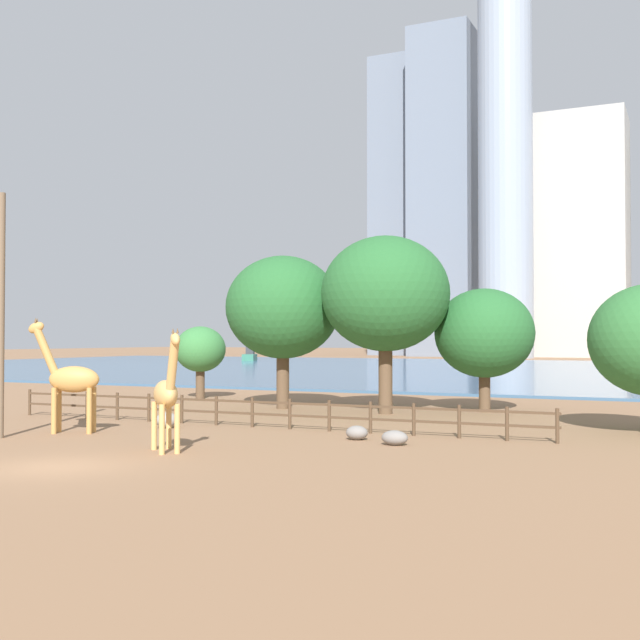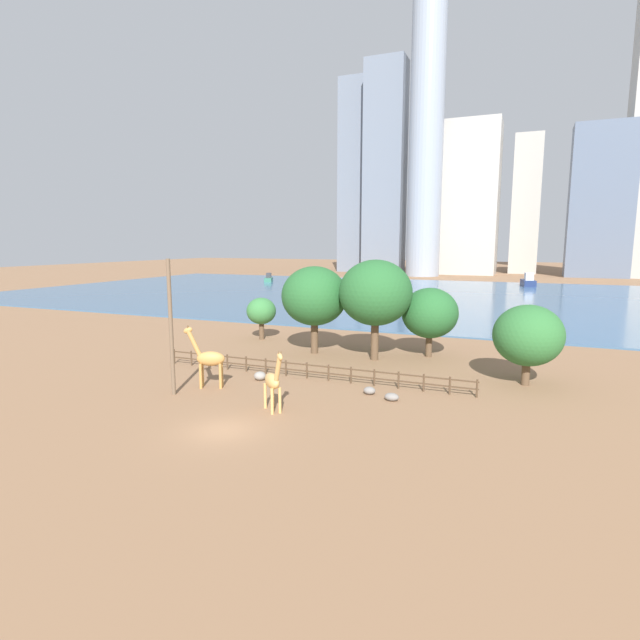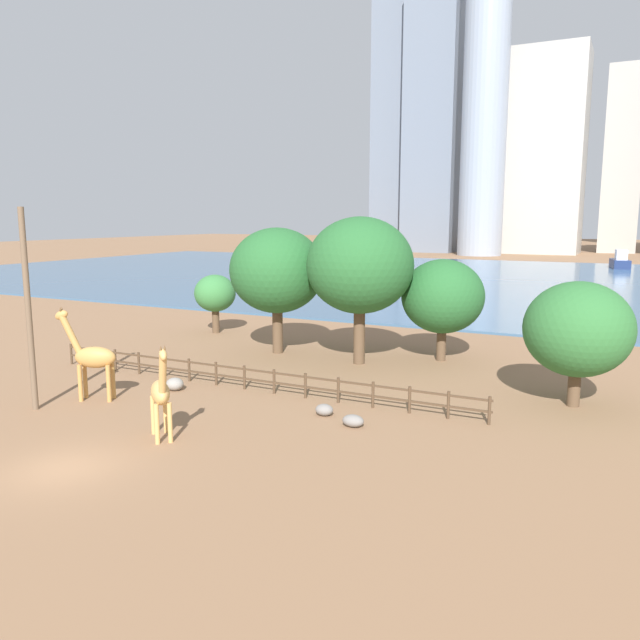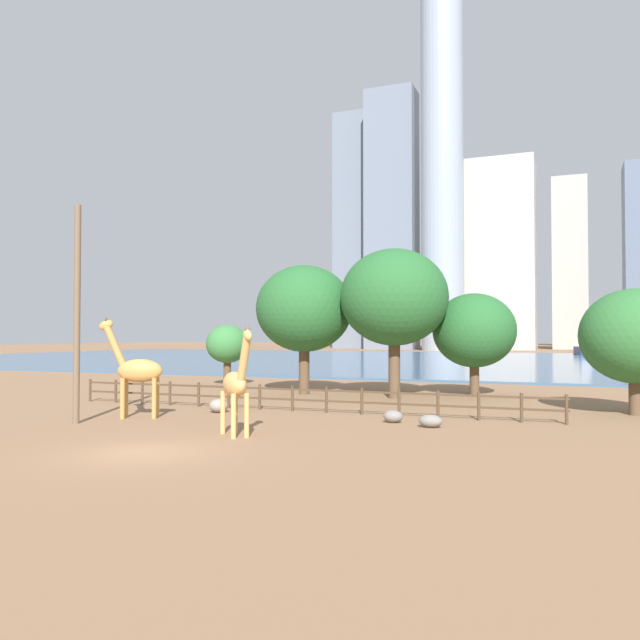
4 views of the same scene
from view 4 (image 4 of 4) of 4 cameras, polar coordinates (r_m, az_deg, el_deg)
ground_plane at (r=97.89m, az=14.05°, el=-3.62°), size 400.00×400.00×0.00m
harbor_water at (r=94.92m, az=13.81°, el=-3.63°), size 180.00×86.00×0.20m
giraffe_tall at (r=24.15m, az=-7.70°, el=-5.84°), size 2.36×2.19×4.23m
giraffe_companion at (r=30.38m, az=-16.44°, el=-4.43°), size 3.01×1.73×4.74m
utility_pole at (r=29.36m, az=-21.33°, el=0.54°), size 0.28×0.28×9.60m
boulder_near_fence at (r=31.77m, az=-9.26°, el=-7.74°), size 0.95×0.91×0.68m
boulder_by_pole at (r=28.01m, az=6.70°, el=-8.74°), size 0.86×0.73×0.55m
boulder_small at (r=26.77m, az=10.07°, el=-9.08°), size 0.99×0.72×0.54m
enclosure_fence at (r=31.88m, az=-2.50°, el=-6.99°), size 26.12×0.14×1.30m
tree_left_large at (r=33.79m, az=26.82°, el=-1.33°), size 5.12×5.12×6.13m
tree_center_broad at (r=48.47m, az=-8.47°, el=-2.23°), size 3.27×3.27×4.66m
tree_right_tall at (r=40.81m, az=13.91°, el=-0.95°), size 5.25×5.25×6.53m
tree_left_small at (r=38.61m, az=6.79°, el=2.04°), size 6.64×6.64×9.19m
tree_right_small at (r=41.02m, az=-1.46°, el=1.02°), size 6.34×6.34×8.47m
boat_ferry at (r=125.89m, az=23.06°, el=-2.44°), size 3.80×7.85×3.31m
boat_sailboat at (r=130.03m, az=-7.04°, el=-2.65°), size 3.79×5.63×2.33m
skyline_tower_needle at (r=186.22m, az=21.87°, el=4.79°), size 9.13×9.73×47.20m
skyline_block_central at (r=188.32m, az=4.17°, el=7.97°), size 15.21×15.97×68.98m
skyline_tower_glass at (r=174.60m, az=6.58°, el=9.09°), size 13.50×9.24×71.22m
skyline_block_right at (r=164.44m, az=11.12°, el=13.29°), size 10.56×10.56×90.94m
skyline_block_wide at (r=175.13m, az=16.19°, el=5.64°), size 17.95×15.41×50.31m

